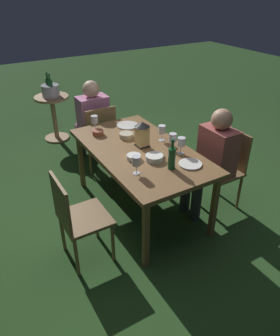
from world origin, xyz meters
TOP-DOWN VIEW (x-y plane):
  - ground_plane at (0.00, 0.00)m, footprint 16.00×16.00m
  - dining_table at (0.00, 0.00)m, footprint 1.62×0.90m
  - chair_side_left_a at (-0.37, -0.84)m, footprint 0.42×0.40m
  - person_in_rust at (-0.37, -0.65)m, footprint 0.38×0.47m
  - chair_head_far at (1.06, 0.00)m, footprint 0.40×0.42m
  - person_in_pink at (1.26, 0.00)m, footprint 0.48×0.38m
  - chair_side_right_a at (-0.37, 0.84)m, footprint 0.42×0.40m
  - lantern_centerpiece at (0.05, -0.05)m, footprint 0.15×0.15m
  - green_bottle_on_table at (-0.47, -0.05)m, footprint 0.07×0.07m
  - wine_glass_a at (-0.17, -0.28)m, footprint 0.08×0.08m
  - wine_glass_b at (-0.39, 0.27)m, footprint 0.08×0.08m
  - wine_glass_c at (0.66, 0.20)m, footprint 0.08×0.08m
  - wine_glass_d at (-0.28, -0.30)m, footprint 0.08×0.08m
  - wine_glass_e at (0.06, -0.30)m, footprint 0.08×0.08m
  - plate_a at (-0.51, -0.24)m, footprint 0.22×0.22m
  - plate_b at (0.58, -0.17)m, footprint 0.25×0.25m
  - bowl_olives at (-0.27, -0.00)m, footprint 0.17×0.17m
  - bowl_bread at (-0.15, 0.16)m, footprint 0.14×0.14m
  - bowl_salad at (0.31, -0.01)m, footprint 0.15×0.15m
  - bowl_dip at (0.52, 0.23)m, footprint 0.12×0.12m
  - side_table at (2.24, 0.23)m, footprint 0.51×0.51m
  - ice_bucket at (2.24, 0.23)m, footprint 0.26×0.26m

SIDE VIEW (x-z plane):
  - ground_plane at x=0.00m, z-range 0.00..0.00m
  - side_table at x=2.24m, z-range 0.11..0.81m
  - chair_side_left_a at x=-0.37m, z-range 0.05..0.92m
  - chair_head_far at x=1.06m, z-range 0.05..0.92m
  - chair_side_right_a at x=-0.37m, z-range 0.05..0.92m
  - person_in_rust at x=-0.37m, z-range 0.06..1.21m
  - person_in_pink at x=1.26m, z-range 0.06..1.21m
  - dining_table at x=0.00m, z-range 0.31..1.06m
  - plate_a at x=-0.51m, z-range 0.74..0.76m
  - plate_b at x=0.58m, z-range 0.74..0.76m
  - bowl_bread at x=-0.15m, z-range 0.75..0.79m
  - bowl_salad at x=0.31m, z-range 0.75..0.80m
  - bowl_olives at x=-0.27m, z-range 0.75..0.80m
  - bowl_dip at x=0.52m, z-range 0.75..0.80m
  - ice_bucket at x=2.24m, z-range 0.63..0.97m
  - green_bottle_on_table at x=-0.47m, z-range 0.71..1.00m
  - wine_glass_a at x=-0.17m, z-range 0.78..0.95m
  - wine_glass_b at x=-0.39m, z-range 0.78..0.95m
  - wine_glass_c at x=0.66m, z-range 0.78..0.95m
  - wine_glass_d at x=-0.28m, z-range 0.78..0.95m
  - wine_glass_e at x=0.06m, z-range 0.78..0.95m
  - lantern_centerpiece at x=0.05m, z-range 0.76..1.02m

